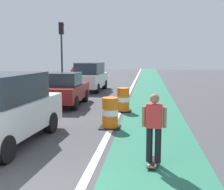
{
  "coord_description": "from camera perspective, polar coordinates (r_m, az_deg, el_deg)",
  "views": [
    {
      "loc": [
        2.15,
        -4.51,
        2.55
      ],
      "look_at": [
        0.85,
        6.15,
        1.1
      ],
      "focal_mm": 46.93,
      "sensor_mm": 36.0,
      "label": 1
    }
  ],
  "objects": [
    {
      "name": "pedestrian_waiting",
      "position": [
        24.73,
        -7.62,
        3.72
      ],
      "size": [
        0.34,
        0.2,
        1.61
      ],
      "color": "#33333D",
      "rests_on": "ground"
    },
    {
      "name": "pedestrian_crossing",
      "position": [
        16.53,
        -18.45,
        1.44
      ],
      "size": [
        0.34,
        0.2,
        1.61
      ],
      "color": "#33333D",
      "rests_on": "ground"
    },
    {
      "name": "traffic_light_corner",
      "position": [
        23.62,
        -9.79,
        9.89
      ],
      "size": [
        0.41,
        0.32,
        5.1
      ],
      "color": "#2D2D2D",
      "rests_on": "ground"
    },
    {
      "name": "traffic_barrel_front",
      "position": [
        10.34,
        -0.37,
        -3.57
      ],
      "size": [
        0.73,
        0.73,
        1.09
      ],
      "color": "orange",
      "rests_on": "ground"
    },
    {
      "name": "parked_suv_third",
      "position": [
        21.32,
        -4.33,
        3.6
      ],
      "size": [
        2.05,
        4.67,
        2.04
      ],
      "color": "silver",
      "rests_on": "ground"
    },
    {
      "name": "parked_suv_nearest",
      "position": [
        8.97,
        -20.38,
        -2.53
      ],
      "size": [
        2.13,
        4.7,
        2.04
      ],
      "color": "silver",
      "rests_on": "ground"
    },
    {
      "name": "lane_divider_stripe",
      "position": [
        16.76,
        2.59,
        -1.05
      ],
      "size": [
        0.2,
        80.0,
        0.01
      ],
      "primitive_type": "cube",
      "color": "silver",
      "rests_on": "ground"
    },
    {
      "name": "traffic_barrel_mid",
      "position": [
        13.39,
        2.22,
        -0.98
      ],
      "size": [
        0.73,
        0.73,
        1.09
      ],
      "color": "orange",
      "rests_on": "ground"
    },
    {
      "name": "bike_lane_strip",
      "position": [
        16.71,
        7.73,
        -1.14
      ],
      "size": [
        2.5,
        80.0,
        0.01
      ],
      "primitive_type": "cube",
      "color": "#286B51",
      "rests_on": "ground"
    },
    {
      "name": "skateboarder_on_lane",
      "position": [
        6.87,
        8.18,
        -6.21
      ],
      "size": [
        0.57,
        0.82,
        1.69
      ],
      "color": "black",
      "rests_on": "ground"
    },
    {
      "name": "parked_sedan_second",
      "position": [
        15.15,
        -9.34,
        1.08
      ],
      "size": [
        1.98,
        4.13,
        1.7
      ],
      "color": "maroon",
      "rests_on": "ground"
    }
  ]
}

